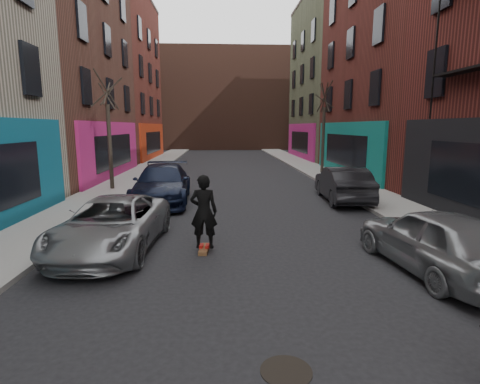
{
  "coord_description": "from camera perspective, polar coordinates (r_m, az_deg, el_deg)",
  "views": [
    {
      "loc": [
        -0.71,
        -1.03,
        3.22
      ],
      "look_at": [
        -0.22,
        8.19,
        1.6
      ],
      "focal_mm": 28.0,
      "sensor_mm": 36.0,
      "label": 1
    }
  ],
  "objects": [
    {
      "name": "parked_right_far",
      "position": [
        9.42,
        27.68,
        -6.48
      ],
      "size": [
        2.19,
        4.51,
        1.48
      ],
      "primitive_type": "imported",
      "rotation": [
        0.0,
        0.0,
        3.25
      ],
      "color": "gray",
      "rests_on": "ground"
    },
    {
      "name": "parked_left_far",
      "position": [
        10.41,
        -18.9,
        -4.7
      ],
      "size": [
        2.55,
        5.05,
        1.37
      ],
      "primitive_type": "imported",
      "rotation": [
        0.0,
        0.0,
        -0.06
      ],
      "color": "gray",
      "rests_on": "ground"
    },
    {
      "name": "tree_left_far",
      "position": [
        19.81,
        -19.4,
        9.86
      ],
      "size": [
        2.0,
        2.0,
        6.5
      ],
      "primitive_type": null,
      "color": "black",
      "rests_on": "sidewalk_left"
    },
    {
      "name": "skateboarder",
      "position": [
        9.68,
        -5.55,
        -2.98
      ],
      "size": [
        0.74,
        0.52,
        1.92
      ],
      "primitive_type": "imported",
      "rotation": [
        0.0,
        0.0,
        3.05
      ],
      "color": "black",
      "rests_on": "skateboard"
    },
    {
      "name": "parked_left_end",
      "position": [
        16.31,
        -11.76,
        1.21
      ],
      "size": [
        2.47,
        5.61,
        1.6
      ],
      "primitive_type": "imported",
      "rotation": [
        0.0,
        0.0,
        0.04
      ],
      "color": "black",
      "rests_on": "ground"
    },
    {
      "name": "sidewalk_left",
      "position": [
        31.68,
        -13.09,
        3.97
      ],
      "size": [
        2.5,
        84.0,
        0.13
      ],
      "primitive_type": "cube",
      "color": "gray",
      "rests_on": "ground"
    },
    {
      "name": "parked_right_end",
      "position": [
        16.85,
        15.39,
        1.19
      ],
      "size": [
        1.91,
        4.71,
        1.52
      ],
      "primitive_type": "imported",
      "rotation": [
        0.0,
        0.0,
        3.07
      ],
      "color": "black",
      "rests_on": "ground"
    },
    {
      "name": "manhole",
      "position": [
        5.56,
        7.05,
        -25.46
      ],
      "size": [
        0.85,
        0.85,
        0.01
      ],
      "primitive_type": "cylinder",
      "rotation": [
        0.0,
        0.0,
        -0.25
      ],
      "color": "black",
      "rests_on": "ground"
    },
    {
      "name": "building_far",
      "position": [
        57.16,
        -2.35,
        13.73
      ],
      "size": [
        40.0,
        10.0,
        14.0
      ],
      "primitive_type": "cube",
      "color": "#47281E",
      "rests_on": "ground"
    },
    {
      "name": "skateboard",
      "position": [
        9.95,
        -5.45,
        -8.67
      ],
      "size": [
        0.29,
        0.82,
        0.1
      ],
      "primitive_type": "cube",
      "rotation": [
        0.0,
        0.0,
        -0.09
      ],
      "color": "brown",
      "rests_on": "ground"
    },
    {
      "name": "tree_right_far",
      "position": [
        25.97,
        12.64,
        10.39
      ],
      "size": [
        2.0,
        2.0,
        6.8
      ],
      "primitive_type": null,
      "color": "black",
      "rests_on": "sidewalk_right"
    },
    {
      "name": "sidewalk_right",
      "position": [
        31.95,
        9.61,
        4.14
      ],
      "size": [
        2.5,
        84.0,
        0.13
      ],
      "primitive_type": "cube",
      "color": "gray",
      "rests_on": "ground"
    }
  ]
}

